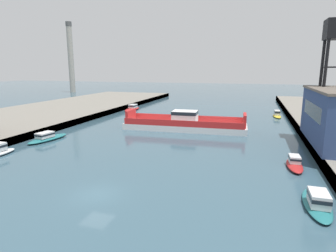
{
  "coord_description": "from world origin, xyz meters",
  "views": [
    {
      "loc": [
        13.06,
        -20.59,
        11.05
      ],
      "look_at": [
        0.0,
        21.95,
        2.0
      ],
      "focal_mm": 30.2,
      "sensor_mm": 36.0,
      "label": 1
    }
  ],
  "objects": [
    {
      "name": "moored_boat_mid_left",
      "position": [
        -18.53,
        49.29,
        0.57
      ],
      "size": [
        2.59,
        7.47,
        1.53
      ],
      "color": "red",
      "rests_on": "ground"
    },
    {
      "name": "moored_boat_far_left",
      "position": [
        17.84,
        12.85,
        0.5
      ],
      "size": [
        1.79,
        5.21,
        1.35
      ],
      "color": "red",
      "rests_on": "ground"
    },
    {
      "name": "moored_boat_near_right",
      "position": [
        18.31,
        49.05,
        0.59
      ],
      "size": [
        2.04,
        5.72,
        1.55
      ],
      "color": "yellow",
      "rests_on": "ground"
    },
    {
      "name": "moored_boat_far_right",
      "position": [
        -17.63,
        14.86,
        0.52
      ],
      "size": [
        3.19,
        7.63,
        1.4
      ],
      "color": "#237075",
      "rests_on": "ground"
    },
    {
      "name": "chain_ferry",
      "position": [
        1.02,
        29.27,
        1.06
      ],
      "size": [
        22.56,
        7.22,
        3.48
      ],
      "color": "silver",
      "rests_on": "ground"
    },
    {
      "name": "crane_tower",
      "position": [
        23.85,
        26.85,
        14.31
      ],
      "size": [
        3.27,
        3.27,
        16.75
      ],
      "color": "black",
      "rests_on": "quay_right"
    },
    {
      "name": "smokestack_distant_a",
      "position": [
        -69.61,
        94.84,
        17.0
      ],
      "size": [
        2.66,
        2.66,
        31.97
      ],
      "color": "#9E998E",
      "rests_on": "ground"
    },
    {
      "name": "moored_boat_near_left",
      "position": [
        18.4,
        3.05,
        0.56
      ],
      "size": [
        1.99,
        6.42,
        1.49
      ],
      "color": "#237075",
      "rests_on": "ground"
    },
    {
      "name": "ground_plane",
      "position": [
        0.0,
        0.0,
        0.0
      ],
      "size": [
        400.0,
        400.0,
        0.0
      ],
      "primitive_type": "plane",
      "color": "#385666"
    }
  ]
}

